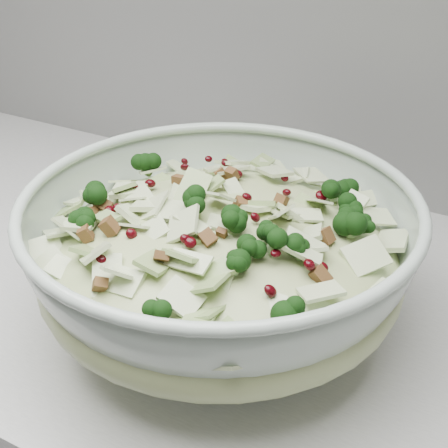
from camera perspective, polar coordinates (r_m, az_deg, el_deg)
name	(u,v)px	position (r m, az deg, el deg)	size (l,w,h in m)	color
mixing_bowl	(221,261)	(0.62, -0.31, -3.44)	(0.50, 0.50, 0.15)	#A9BAAC
salad	(221,240)	(0.60, -0.32, -1.48)	(0.45, 0.45, 0.15)	#A9B47B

